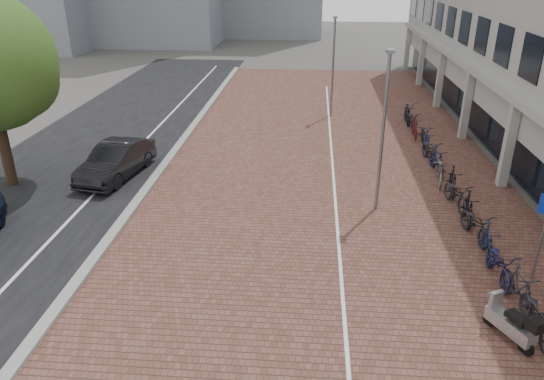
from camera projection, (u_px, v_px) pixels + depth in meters
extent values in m
plane|color=#474442|center=(251.00, 347.00, 11.77)|extent=(140.00, 140.00, 0.00)
cube|color=brown|center=(328.00, 163.00, 22.52)|extent=(14.50, 42.00, 0.04)
cube|color=black|center=(87.00, 156.00, 23.33)|extent=(8.00, 50.00, 0.03)
cube|color=gray|center=(171.00, 157.00, 23.02)|extent=(0.35, 42.00, 0.14)
cube|color=white|center=(130.00, 157.00, 23.18)|extent=(0.12, 44.00, 0.00)
cube|color=white|center=(332.00, 162.00, 22.50)|extent=(0.10, 30.00, 0.00)
cube|color=black|center=(483.00, 105.00, 24.91)|extent=(0.15, 38.00, 3.20)
cube|color=gray|center=(485.00, 69.00, 24.20)|extent=(1.60, 38.00, 0.30)
cube|color=gray|center=(509.00, 145.00, 19.51)|extent=(0.35, 0.35, 3.40)
cube|color=gray|center=(467.00, 105.00, 24.96)|extent=(0.35, 0.35, 3.40)
cube|color=gray|center=(440.00, 79.00, 30.42)|extent=(0.35, 0.35, 3.40)
cube|color=gray|center=(421.00, 61.00, 35.87)|extent=(0.35, 0.35, 3.40)
cube|color=gray|center=(407.00, 48.00, 41.32)|extent=(0.35, 0.35, 3.40)
imported|color=black|center=(116.00, 161.00, 20.79)|extent=(2.19, 4.49, 1.42)
cylinder|color=slate|center=(540.00, 243.00, 13.73)|extent=(0.07, 0.07, 2.42)
cylinder|color=slate|center=(382.00, 135.00, 17.19)|extent=(0.12, 0.12, 5.57)
cylinder|color=slate|center=(333.00, 68.00, 28.26)|extent=(0.12, 0.12, 5.42)
cylinder|color=#382619|center=(4.00, 146.00, 19.68)|extent=(0.41, 0.41, 3.21)
sphere|color=#33541D|center=(15.00, 78.00, 19.23)|extent=(3.21, 3.21, 3.21)
imported|color=black|center=(538.00, 316.00, 11.98)|extent=(0.69, 1.97, 1.04)
imported|color=#232328|center=(519.00, 288.00, 13.02)|extent=(0.64, 1.78, 1.05)
imported|color=#17163F|center=(499.00, 263.00, 14.08)|extent=(0.72, 1.98, 1.04)
imported|color=#121B32|center=(487.00, 242.00, 15.12)|extent=(0.78, 1.80, 1.05)
imported|color=black|center=(475.00, 224.00, 16.17)|extent=(0.98, 2.05, 1.04)
imported|color=black|center=(468.00, 208.00, 17.20)|extent=(0.73, 1.80, 1.05)
imported|color=black|center=(456.00, 194.00, 18.26)|extent=(0.96, 2.05, 1.04)
imported|color=black|center=(453.00, 181.00, 19.29)|extent=(0.74, 1.80, 1.05)
imported|color=#5C5A54|center=(441.00, 170.00, 20.35)|extent=(1.05, 2.07, 1.04)
imported|color=#151A3A|center=(437.00, 160.00, 21.39)|extent=(0.72, 1.80, 1.05)
imported|color=black|center=(430.00, 151.00, 22.44)|extent=(0.89, 2.03, 1.04)
imported|color=#172140|center=(427.00, 142.00, 23.48)|extent=(0.68, 1.79, 1.05)
imported|color=black|center=(424.00, 135.00, 24.52)|extent=(0.93, 2.04, 1.04)
imported|color=#4C1417|center=(415.00, 127.00, 25.58)|extent=(0.55, 1.76, 1.05)
imported|color=#232228|center=(412.00, 121.00, 26.62)|extent=(0.69, 1.97, 1.04)
imported|color=black|center=(407.00, 115.00, 27.67)|extent=(0.56, 1.76, 1.05)
imported|color=#4D4C46|center=(408.00, 109.00, 28.70)|extent=(0.73, 1.99, 1.04)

